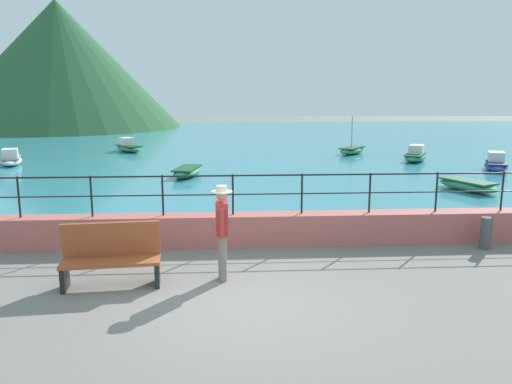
{
  "coord_description": "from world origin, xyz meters",
  "views": [
    {
      "loc": [
        -0.19,
        -7.91,
        3.4
      ],
      "look_at": [
        0.54,
        3.7,
        1.1
      ],
      "focal_mm": 36.11,
      "sensor_mm": 36.0,
      "label": 1
    }
  ],
  "objects_px": {
    "boat_2": "(352,150)",
    "boat_5": "(415,155)",
    "boat_0": "(11,159)",
    "boat_3": "(128,147)",
    "boat_1": "(496,164)",
    "boat_4": "(187,171)",
    "bench_main": "(111,255)",
    "boat_6": "(468,185)",
    "person_walking": "(222,228)",
    "bollard": "(486,233)"
  },
  "relations": [
    {
      "from": "boat_2",
      "to": "boat_4",
      "type": "distance_m",
      "value": 10.78
    },
    {
      "from": "boat_3",
      "to": "boat_6",
      "type": "xyz_separation_m",
      "value": [
        13.54,
        -12.2,
        -0.07
      ]
    },
    {
      "from": "boat_0",
      "to": "person_walking",
      "type": "bearing_deg",
      "value": -57.19
    },
    {
      "from": "boat_0",
      "to": "boat_2",
      "type": "xyz_separation_m",
      "value": [
        16.54,
        3.16,
        -0.06
      ]
    },
    {
      "from": "bollard",
      "to": "boat_1",
      "type": "distance_m",
      "value": 12.11
    },
    {
      "from": "boat_0",
      "to": "boat_3",
      "type": "bearing_deg",
      "value": 48.46
    },
    {
      "from": "boat_1",
      "to": "bollard",
      "type": "bearing_deg",
      "value": -119.15
    },
    {
      "from": "bollard",
      "to": "boat_1",
      "type": "height_order",
      "value": "boat_1"
    },
    {
      "from": "boat_1",
      "to": "boat_4",
      "type": "relative_size",
      "value": 1.01
    },
    {
      "from": "boat_0",
      "to": "boat_3",
      "type": "xyz_separation_m",
      "value": [
        4.39,
        4.96,
        0.0
      ]
    },
    {
      "from": "boat_4",
      "to": "boat_6",
      "type": "distance_m",
      "value": 10.33
    },
    {
      "from": "boat_5",
      "to": "boat_2",
      "type": "bearing_deg",
      "value": 127.89
    },
    {
      "from": "bench_main",
      "to": "bollard",
      "type": "relative_size",
      "value": 2.48
    },
    {
      "from": "boat_0",
      "to": "boat_4",
      "type": "distance_m",
      "value": 9.02
    },
    {
      "from": "bench_main",
      "to": "person_walking",
      "type": "distance_m",
      "value": 2.01
    },
    {
      "from": "boat_1",
      "to": "boat_2",
      "type": "xyz_separation_m",
      "value": [
        -4.72,
        6.02,
        -0.06
      ]
    },
    {
      "from": "person_walking",
      "to": "boat_0",
      "type": "xyz_separation_m",
      "value": [
        -9.64,
        14.95,
        -0.65
      ]
    },
    {
      "from": "boat_1",
      "to": "boat_2",
      "type": "height_order",
      "value": "boat_2"
    },
    {
      "from": "person_walking",
      "to": "boat_0",
      "type": "relative_size",
      "value": 0.71
    },
    {
      "from": "person_walking",
      "to": "bollard",
      "type": "height_order",
      "value": "person_walking"
    },
    {
      "from": "boat_0",
      "to": "boat_3",
      "type": "distance_m",
      "value": 6.63
    },
    {
      "from": "boat_0",
      "to": "boat_4",
      "type": "bearing_deg",
      "value": -24.18
    },
    {
      "from": "boat_1",
      "to": "boat_4",
      "type": "distance_m",
      "value": 13.06
    },
    {
      "from": "person_walking",
      "to": "bollard",
      "type": "xyz_separation_m",
      "value": [
        5.72,
        1.51,
        -0.63
      ]
    },
    {
      "from": "boat_3",
      "to": "boat_4",
      "type": "bearing_deg",
      "value": -66.1
    },
    {
      "from": "bollard",
      "to": "boat_0",
      "type": "relative_size",
      "value": 0.29
    },
    {
      "from": "boat_5",
      "to": "boat_0",
      "type": "bearing_deg",
      "value": -179.54
    },
    {
      "from": "bollard",
      "to": "boat_4",
      "type": "height_order",
      "value": "bollard"
    },
    {
      "from": "person_walking",
      "to": "boat_0",
      "type": "height_order",
      "value": "person_walking"
    },
    {
      "from": "bollard",
      "to": "boat_6",
      "type": "relative_size",
      "value": 0.29
    },
    {
      "from": "bollard",
      "to": "boat_5",
      "type": "distance_m",
      "value": 14.04
    },
    {
      "from": "person_walking",
      "to": "boat_1",
      "type": "distance_m",
      "value": 16.78
    },
    {
      "from": "boat_2",
      "to": "boat_5",
      "type": "xyz_separation_m",
      "value": [
        2.34,
        -3.01,
        0.06
      ]
    },
    {
      "from": "boat_3",
      "to": "boat_5",
      "type": "distance_m",
      "value": 15.27
    },
    {
      "from": "bollard",
      "to": "boat_5",
      "type": "relative_size",
      "value": 0.29
    },
    {
      "from": "boat_4",
      "to": "boat_6",
      "type": "xyz_separation_m",
      "value": [
        9.71,
        -3.55,
        0.0
      ]
    },
    {
      "from": "boat_2",
      "to": "boat_6",
      "type": "relative_size",
      "value": 0.96
    },
    {
      "from": "boat_1",
      "to": "boat_5",
      "type": "bearing_deg",
      "value": 128.3
    },
    {
      "from": "bollard",
      "to": "boat_4",
      "type": "bearing_deg",
      "value": 126.2
    },
    {
      "from": "boat_5",
      "to": "boat_6",
      "type": "xyz_separation_m",
      "value": [
        -0.95,
        -7.39,
        -0.07
      ]
    },
    {
      "from": "boat_4",
      "to": "boat_6",
      "type": "height_order",
      "value": "same"
    },
    {
      "from": "boat_0",
      "to": "boat_3",
      "type": "height_order",
      "value": "same"
    },
    {
      "from": "boat_5",
      "to": "boat_3",
      "type": "bearing_deg",
      "value": 161.64
    },
    {
      "from": "bollard",
      "to": "boat_3",
      "type": "relative_size",
      "value": 0.29
    },
    {
      "from": "boat_6",
      "to": "boat_4",
      "type": "bearing_deg",
      "value": 159.93
    },
    {
      "from": "boat_4",
      "to": "boat_5",
      "type": "height_order",
      "value": "boat_5"
    },
    {
      "from": "boat_3",
      "to": "boat_4",
      "type": "relative_size",
      "value": 0.98
    },
    {
      "from": "boat_2",
      "to": "bollard",
      "type": "bearing_deg",
      "value": -94.07
    },
    {
      "from": "bench_main",
      "to": "boat_6",
      "type": "bearing_deg",
      "value": 37.47
    },
    {
      "from": "boat_4",
      "to": "bench_main",
      "type": "bearing_deg",
      "value": -92.75
    }
  ]
}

